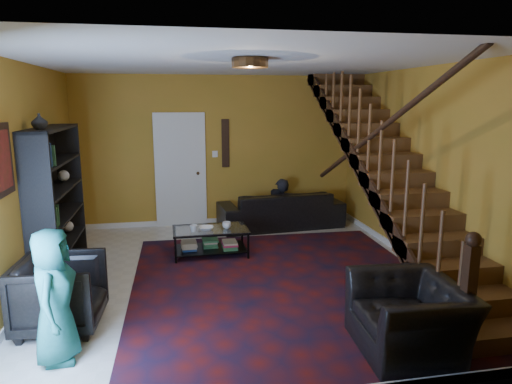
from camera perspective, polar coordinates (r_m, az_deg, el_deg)
floor at (r=6.32m, az=-1.97°, el=-10.38°), size 5.50×5.50×0.00m
room at (r=7.51m, az=-13.73°, el=-6.73°), size 5.50×5.50×5.50m
staircase at (r=6.60m, az=16.49°, el=2.70°), size 0.95×5.02×3.18m
bookshelf at (r=6.72m, az=-23.58°, el=-1.41°), size 0.35×1.80×2.00m
door at (r=8.63m, az=-9.41°, el=2.47°), size 0.82×0.05×2.05m
wall_hanging at (r=8.63m, az=-3.84°, el=6.11°), size 0.14×0.03×0.90m
ceiling_fixture at (r=5.09m, az=-0.76°, el=15.85°), size 0.40×0.40×0.10m
rug at (r=5.97m, az=3.59°, el=-11.63°), size 3.92×4.46×0.02m
sofa at (r=8.58m, az=3.09°, el=-2.14°), size 2.36×1.08×0.67m
armchair_left at (r=5.25m, az=-23.22°, el=-11.56°), size 0.88×0.86×0.76m
armchair_right at (r=4.67m, az=18.57°, el=-14.62°), size 0.98×1.10×0.68m
person_adult_a at (r=8.66m, az=3.17°, el=-2.74°), size 0.52×0.36×1.36m
person_adult_b at (r=8.66m, az=2.32°, el=-3.39°), size 0.57×0.45×1.17m
person_child at (r=4.56m, az=-23.93°, el=-11.79°), size 0.42×0.63×1.25m
coffee_table at (r=7.04m, az=-5.70°, el=-6.01°), size 1.13×0.67×0.43m
cup_a at (r=6.95m, az=-3.68°, el=-4.16°), size 0.14×0.14×0.10m
cup_b at (r=6.83m, az=-7.80°, el=-4.53°), size 0.12×0.12×0.10m
bowl at (r=6.90m, az=-6.24°, el=-4.54°), size 0.25×0.25×0.05m
vase at (r=6.10m, az=-25.45°, el=7.97°), size 0.18×0.18×0.19m
popcorn_bucket at (r=5.14m, az=-24.10°, el=-15.57°), size 0.18×0.18×0.16m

